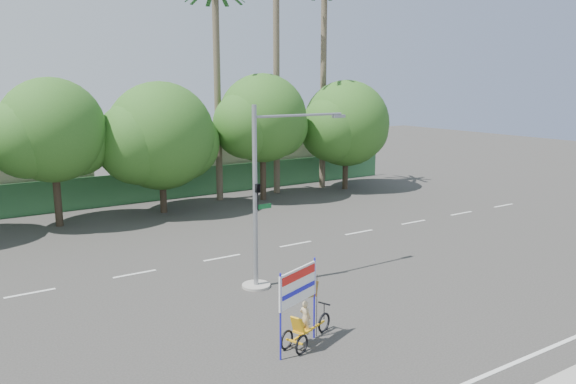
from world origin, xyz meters
TOP-DOWN VIEW (x-y plane):
  - ground at (0.00, 0.00)m, footprint 120.00×120.00m
  - fence at (0.00, 21.50)m, footprint 38.00×0.08m
  - building_right at (8.00, 26.00)m, footprint 14.00×8.00m
  - tree_left at (-7.05, 18.00)m, footprint 6.66×5.60m
  - tree_center at (-1.05, 18.00)m, footprint 7.62×6.40m
  - tree_right at (5.95, 18.00)m, footprint 6.90×5.80m
  - tree_far_right at (12.95, 18.00)m, footprint 7.38×6.20m
  - palm_tall at (8.00, 19.50)m, footprint 3.73×3.79m
  - palm_mid at (12.00, 19.50)m, footprint 3.73×3.79m
  - palm_short at (3.50, 19.50)m, footprint 3.73×3.79m
  - traffic_signal at (-2.20, 3.98)m, footprint 4.72×1.10m
  - trike_billboard at (-3.74, -1.04)m, footprint 2.53×1.20m

SIDE VIEW (x-z plane):
  - ground at x=0.00m, z-range 0.00..0.00m
  - fence at x=0.00m, z-range 0.00..2.00m
  - trike_billboard at x=-3.74m, z-range -0.26..2.39m
  - building_right at x=8.00m, z-range 0.00..3.60m
  - traffic_signal at x=-2.20m, z-range -0.58..6.42m
  - tree_center at x=-1.05m, z-range 0.54..8.39m
  - tree_far_right at x=12.95m, z-range 0.68..8.61m
  - tree_left at x=-7.05m, z-range 1.02..9.09m
  - tree_right at x=5.95m, z-range 1.06..9.42m
  - palm_short at x=3.50m, z-range 1.64..16.09m
  - palm_mid at x=12.00m, z-range 1.67..17.12m
  - palm_tall at x=8.00m, z-range 1.74..19.19m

